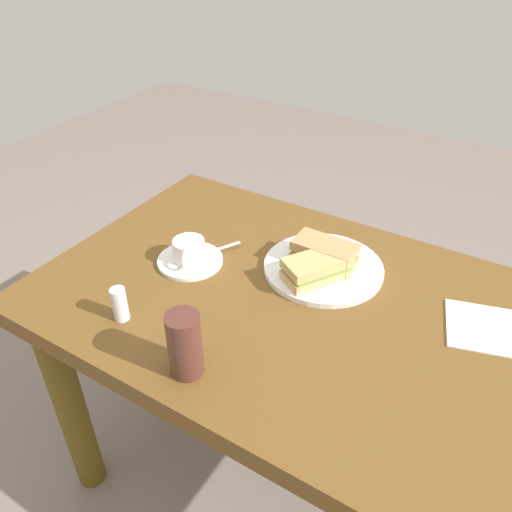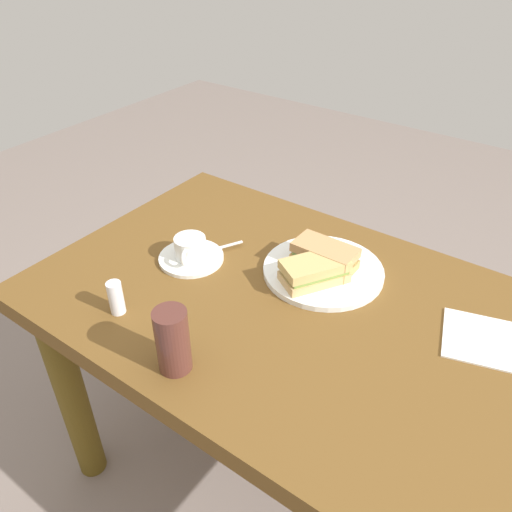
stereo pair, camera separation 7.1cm
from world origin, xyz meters
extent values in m
plane|color=slate|center=(0.00, 0.00, 0.00)|extent=(6.00, 6.00, 0.00)
cube|color=brown|center=(0.00, 0.00, 0.69)|extent=(1.30, 0.76, 0.05)
cylinder|color=brown|center=(-0.57, -0.30, 0.33)|extent=(0.08, 0.08, 0.66)
cylinder|color=brown|center=(-0.57, 0.30, 0.33)|extent=(0.08, 0.08, 0.66)
cylinder|color=white|center=(-0.06, 0.13, 0.72)|extent=(0.29, 0.29, 0.01)
cube|color=tan|center=(-0.07, 0.14, 0.74)|extent=(0.15, 0.08, 0.02)
cube|color=olive|center=(-0.07, 0.14, 0.75)|extent=(0.14, 0.07, 0.01)
cube|color=tan|center=(-0.07, 0.14, 0.77)|extent=(0.15, 0.08, 0.02)
cube|color=tan|center=(-0.06, 0.08, 0.74)|extent=(0.15, 0.17, 0.02)
cube|color=olive|center=(-0.06, 0.08, 0.75)|extent=(0.13, 0.15, 0.01)
cube|color=tan|center=(-0.06, 0.08, 0.77)|extent=(0.15, 0.17, 0.02)
cylinder|color=white|center=(-0.35, -0.01, 0.72)|extent=(0.16, 0.16, 0.01)
cylinder|color=white|center=(-0.35, -0.01, 0.75)|extent=(0.08, 0.08, 0.05)
cylinder|color=#A87D44|center=(-0.35, -0.01, 0.77)|extent=(0.07, 0.07, 0.01)
torus|color=white|center=(-0.34, -0.05, 0.75)|extent=(0.02, 0.04, 0.04)
cube|color=silver|center=(-0.31, 0.08, 0.72)|extent=(0.04, 0.07, 0.00)
ellipsoid|color=silver|center=(-0.33, 0.04, 0.73)|extent=(0.03, 0.03, 0.01)
cube|color=white|center=(0.31, 0.12, 0.71)|extent=(0.19, 0.19, 0.00)
cylinder|color=silver|center=(-0.35, -0.25, 0.75)|extent=(0.03, 0.03, 0.08)
cylinder|color=#532B24|center=(-0.14, -0.29, 0.78)|extent=(0.06, 0.06, 0.14)
camera|label=1|loc=(0.31, -0.79, 1.44)|focal=35.72mm
camera|label=2|loc=(0.37, -0.75, 1.44)|focal=35.72mm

